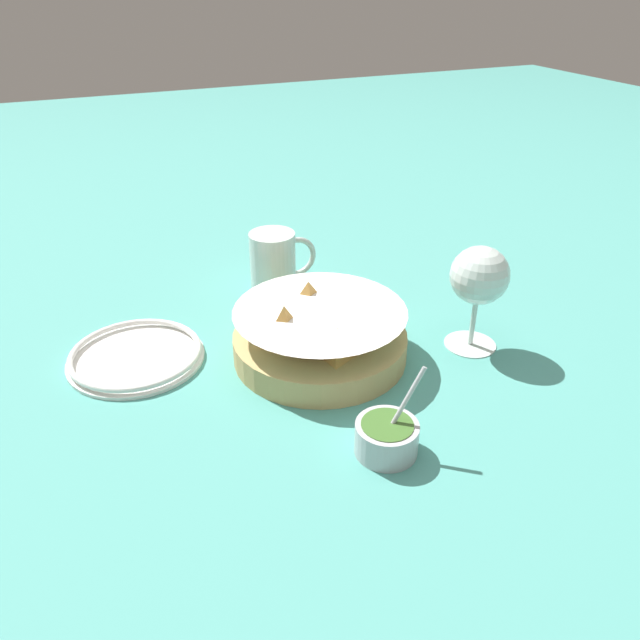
# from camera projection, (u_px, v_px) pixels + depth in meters

# --- Properties ---
(ground_plane) EXTENTS (4.00, 4.00, 0.00)m
(ground_plane) POSITION_uv_depth(u_px,v_px,m) (328.00, 358.00, 0.82)
(ground_plane) COLOR teal
(food_basket) EXTENTS (0.23, 0.23, 0.09)m
(food_basket) POSITION_uv_depth(u_px,v_px,m) (320.00, 336.00, 0.81)
(food_basket) COLOR tan
(food_basket) RESTS_ON ground_plane
(sauce_cup) EXTENTS (0.07, 0.07, 0.10)m
(sauce_cup) POSITION_uv_depth(u_px,v_px,m) (387.00, 436.00, 0.66)
(sauce_cup) COLOR #B7B7BC
(sauce_cup) RESTS_ON ground_plane
(wine_glass) EXTENTS (0.08, 0.08, 0.14)m
(wine_glass) POSITION_uv_depth(u_px,v_px,m) (479.00, 279.00, 0.80)
(wine_glass) COLOR silver
(wine_glass) RESTS_ON ground_plane
(beer_mug) EXTENTS (0.11, 0.07, 0.10)m
(beer_mug) POSITION_uv_depth(u_px,v_px,m) (274.00, 264.00, 0.97)
(beer_mug) COLOR silver
(beer_mug) RESTS_ON ground_plane
(side_plate) EXTENTS (0.18, 0.18, 0.01)m
(side_plate) POSITION_uv_depth(u_px,v_px,m) (136.00, 355.00, 0.81)
(side_plate) COLOR white
(side_plate) RESTS_ON ground_plane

